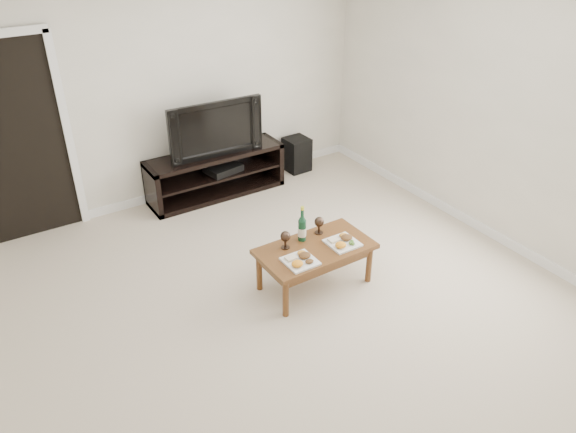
{
  "coord_description": "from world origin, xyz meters",
  "views": [
    {
      "loc": [
        -2.04,
        -3.06,
        3.21
      ],
      "look_at": [
        0.26,
        0.56,
        0.7
      ],
      "focal_mm": 35.0,
      "sensor_mm": 36.0,
      "label": 1
    }
  ],
  "objects_px": {
    "television": "(212,127)",
    "subwoofer": "(297,154)",
    "media_console": "(216,174)",
    "coffee_table": "(315,266)"
  },
  "relations": [
    {
      "from": "media_console",
      "to": "subwoofer",
      "type": "distance_m",
      "value": 1.2
    },
    {
      "from": "television",
      "to": "coffee_table",
      "type": "height_order",
      "value": "television"
    },
    {
      "from": "media_console",
      "to": "coffee_table",
      "type": "relative_size",
      "value": 1.58
    },
    {
      "from": "coffee_table",
      "to": "television",
      "type": "bearing_deg",
      "value": 89.12
    },
    {
      "from": "television",
      "to": "subwoofer",
      "type": "height_order",
      "value": "television"
    },
    {
      "from": "media_console",
      "to": "subwoofer",
      "type": "xyz_separation_m",
      "value": [
        1.2,
        0.06,
        -0.05
      ]
    },
    {
      "from": "media_console",
      "to": "subwoofer",
      "type": "height_order",
      "value": "media_console"
    },
    {
      "from": "television",
      "to": "coffee_table",
      "type": "distance_m",
      "value": 2.22
    },
    {
      "from": "media_console",
      "to": "subwoofer",
      "type": "bearing_deg",
      "value": 2.96
    },
    {
      "from": "television",
      "to": "subwoofer",
      "type": "bearing_deg",
      "value": 5.36
    }
  ]
}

